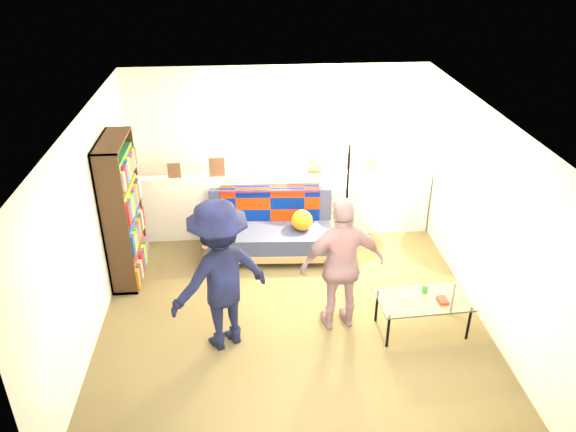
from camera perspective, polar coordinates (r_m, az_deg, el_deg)
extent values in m
plane|color=brown|center=(7.03, 0.26, -9.12)|extent=(5.00, 5.00, 0.00)
cube|color=silver|center=(8.66, -1.11, 7.36)|extent=(4.50, 0.10, 2.40)
cube|color=silver|center=(6.61, -19.55, -1.18)|extent=(0.10, 5.00, 2.40)
cube|color=silver|center=(6.93, 19.17, 0.25)|extent=(0.10, 5.00, 2.40)
cube|color=white|center=(5.91, 0.31, 9.82)|extent=(4.50, 5.00, 0.10)
cube|color=silver|center=(8.30, -0.77, 1.14)|extent=(4.45, 0.15, 1.00)
cube|color=brown|center=(8.08, -11.49, 4.54)|extent=(0.18, 0.02, 0.22)
cube|color=brown|center=(8.01, -7.24, 4.93)|extent=(0.22, 0.02, 0.28)
cube|color=white|center=(7.97, -2.23, 5.68)|extent=(0.45, 0.02, 0.45)
cube|color=brown|center=(8.07, 2.78, 5.20)|extent=(0.20, 0.02, 0.26)
cube|color=brown|center=(8.21, 8.34, 5.13)|extent=(0.16, 0.02, 0.20)
cube|color=#A88351|center=(7.97, -1.76, -3.00)|extent=(1.88, 0.92, 0.10)
cube|color=#313A59|center=(7.85, -1.78, -2.15)|extent=(1.77, 0.77, 0.23)
cube|color=#313A59|center=(8.03, -1.80, 0.94)|extent=(1.75, 0.33, 0.55)
cylinder|color=#A88351|center=(7.91, -8.10, -1.54)|extent=(0.13, 0.82, 0.09)
cylinder|color=#A88351|center=(7.89, 4.54, -1.41)|extent=(0.13, 0.82, 0.09)
cube|color=navy|center=(7.96, -1.80, 0.68)|extent=(1.40, 0.18, 0.50)
cube|color=navy|center=(7.95, -1.82, 2.83)|extent=(1.41, 0.32, 0.03)
sphere|color=orange|center=(7.73, 1.41, -0.44)|extent=(0.29, 0.29, 0.29)
cube|color=black|center=(7.46, -17.63, 0.44)|extent=(0.02, 0.96, 1.92)
cube|color=black|center=(7.02, -17.18, -1.27)|extent=(0.32, 0.02, 1.92)
cube|color=black|center=(7.84, -15.91, 2.05)|extent=(0.32, 0.02, 1.92)
cube|color=black|center=(7.06, -17.54, 7.33)|extent=(0.32, 0.96, 0.02)
cube|color=black|center=(7.89, -15.60, -5.58)|extent=(0.32, 0.96, 0.04)
cube|color=black|center=(7.64, -16.06, -2.50)|extent=(0.32, 0.92, 0.02)
cube|color=black|center=(7.43, -16.51, 0.48)|extent=(0.32, 0.92, 0.02)
cube|color=black|center=(7.24, -16.98, 3.63)|extent=(0.32, 0.92, 0.02)
cube|color=red|center=(7.78, -15.63, -4.40)|extent=(0.23, 0.89, 0.32)
cube|color=#234F9B|center=(7.55, -16.07, -1.38)|extent=(0.23, 0.89, 0.30)
cube|color=gold|center=(7.35, -16.52, 1.67)|extent=(0.23, 0.89, 0.32)
cube|color=#379851|center=(7.17, -17.00, 4.87)|extent=(0.23, 0.89, 0.30)
cylinder|color=black|center=(6.42, 10.13, -11.48)|extent=(0.03, 0.03, 0.42)
cylinder|color=black|center=(6.74, 17.88, -10.41)|extent=(0.03, 0.03, 0.42)
cylinder|color=black|center=(6.76, 9.00, -9.07)|extent=(0.03, 0.03, 0.42)
cylinder|color=black|center=(7.06, 16.38, -8.19)|extent=(0.03, 0.03, 0.42)
cube|color=silver|center=(6.60, 13.63, -8.26)|extent=(1.07, 0.63, 0.02)
cube|color=silver|center=(6.56, 11.78, -8.02)|extent=(0.13, 0.06, 0.03)
cube|color=red|center=(6.59, 15.45, -8.27)|extent=(0.11, 0.15, 0.04)
cylinder|color=green|center=(6.68, 13.74, -7.16)|extent=(0.08, 0.08, 0.10)
cylinder|color=black|center=(8.31, 5.75, -2.80)|extent=(0.24, 0.24, 0.03)
cylinder|color=black|center=(7.95, 6.01, 2.00)|extent=(0.04, 0.04, 1.57)
sphere|color=#FFC672|center=(7.70, 5.36, 6.44)|extent=(0.13, 0.13, 0.13)
sphere|color=#FFC672|center=(7.67, 7.26, 6.77)|extent=(0.13, 0.13, 0.13)
sphere|color=#FFC672|center=(7.74, 6.23, 7.61)|extent=(0.13, 0.13, 0.13)
imported|color=black|center=(6.05, -6.90, -6.06)|extent=(1.31, 1.12, 1.76)
imported|color=#D18796|center=(6.32, 5.54, -4.96)|extent=(1.00, 0.53, 1.64)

